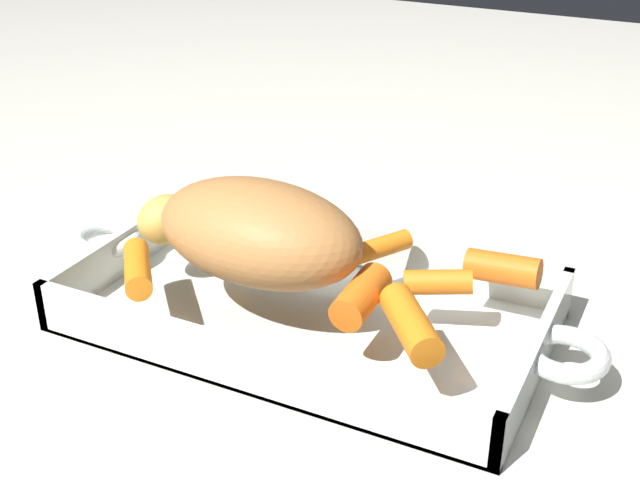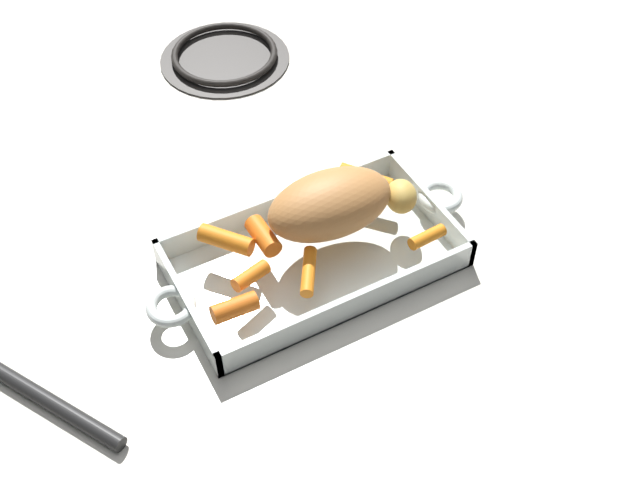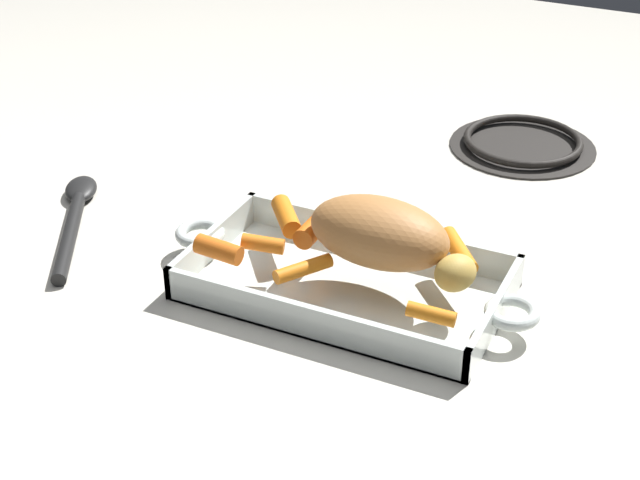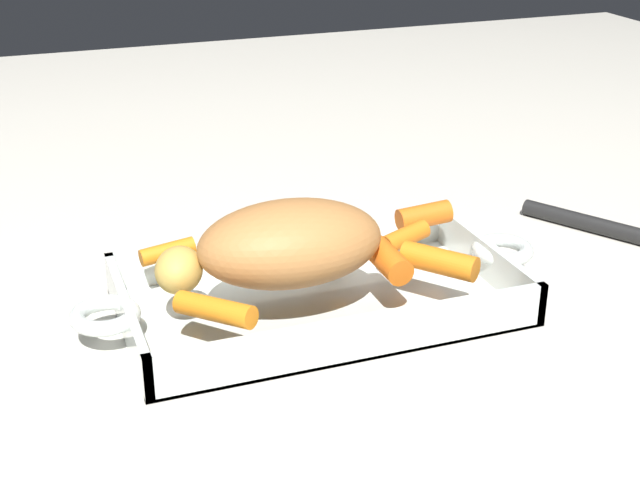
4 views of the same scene
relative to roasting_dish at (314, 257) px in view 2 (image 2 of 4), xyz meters
name	(u,v)px [view 2 (image 2 of 4)]	position (x,y,z in m)	size (l,w,h in m)	color
ground_plane	(314,263)	(0.00, 0.00, -0.01)	(2.29, 2.29, 0.00)	silver
roasting_dish	(314,257)	(0.00, 0.00, 0.00)	(0.43, 0.19, 0.04)	silver
pork_roast	(330,204)	(-0.03, -0.02, 0.06)	(0.16, 0.09, 0.07)	#B5763E
baby_carrot_southeast	(366,177)	(-0.11, -0.06, 0.04)	(0.02, 0.02, 0.07)	orange
baby_carrot_long	(226,240)	(0.09, -0.04, 0.04)	(0.02, 0.02, 0.07)	orange
baby_carrot_southwest	(309,271)	(0.03, 0.04, 0.03)	(0.02, 0.02, 0.07)	orange
baby_carrot_short	(251,276)	(0.09, 0.02, 0.04)	(0.02, 0.02, 0.05)	orange
baby_carrot_northwest	(235,308)	(0.13, 0.05, 0.04)	(0.02, 0.02, 0.05)	orange
baby_carrot_center_right	(427,237)	(-0.12, 0.06, 0.03)	(0.02, 0.02, 0.05)	orange
baby_carrot_northeast	(263,236)	(0.05, -0.03, 0.04)	(0.02, 0.02, 0.05)	orange
potato_golden_large	(400,195)	(-0.12, 0.00, 0.05)	(0.05, 0.04, 0.04)	gold
stove_burner_rear	(225,56)	(-0.08, -0.45, 0.00)	(0.21, 0.21, 0.02)	#282623
serving_spoon	(13,380)	(0.37, 0.00, 0.00)	(0.15, 0.23, 0.02)	black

